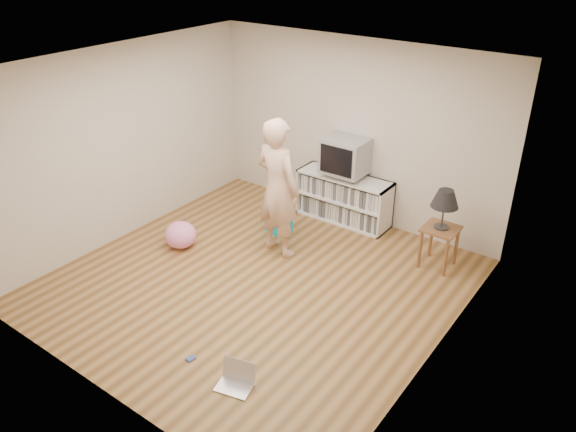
% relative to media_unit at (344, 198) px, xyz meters
% --- Properties ---
extents(ground, '(4.50, 4.50, 0.00)m').
position_rel_media_unit_xyz_m(ground, '(-0.00, -2.04, -0.35)').
color(ground, brown).
rests_on(ground, ground).
extents(walls, '(4.52, 4.52, 2.60)m').
position_rel_media_unit_xyz_m(walls, '(-0.00, -2.04, 0.95)').
color(walls, beige).
rests_on(walls, ground).
extents(ceiling, '(4.50, 4.50, 0.01)m').
position_rel_media_unit_xyz_m(ceiling, '(-0.00, -2.04, 2.25)').
color(ceiling, white).
rests_on(ceiling, walls).
extents(media_unit, '(1.40, 0.45, 0.70)m').
position_rel_media_unit_xyz_m(media_unit, '(0.00, 0.00, 0.00)').
color(media_unit, white).
rests_on(media_unit, ground).
extents(dvd_deck, '(0.45, 0.35, 0.07)m').
position_rel_media_unit_xyz_m(dvd_deck, '(0.00, -0.02, 0.39)').
color(dvd_deck, gray).
rests_on(dvd_deck, media_unit).
extents(crt_tv, '(0.60, 0.53, 0.50)m').
position_rel_media_unit_xyz_m(crt_tv, '(0.00, -0.02, 0.67)').
color(crt_tv, '#959599').
rests_on(crt_tv, dvd_deck).
extents(side_table, '(0.42, 0.42, 0.55)m').
position_rel_media_unit_xyz_m(side_table, '(1.62, -0.39, 0.07)').
color(side_table, brown).
rests_on(side_table, ground).
extents(table_lamp, '(0.34, 0.34, 0.52)m').
position_rel_media_unit_xyz_m(table_lamp, '(1.62, -0.39, 0.59)').
color(table_lamp, '#333333').
rests_on(table_lamp, side_table).
extents(person, '(0.73, 0.53, 1.85)m').
position_rel_media_unit_xyz_m(person, '(-0.24, -1.29, 0.57)').
color(person, beige).
rests_on(person, ground).
extents(laptop, '(0.39, 0.34, 0.23)m').
position_rel_media_unit_xyz_m(laptop, '(0.92, -3.48, -0.29)').
color(laptop, silver).
rests_on(laptop, ground).
extents(playing_cards, '(0.08, 0.10, 0.02)m').
position_rel_media_unit_xyz_m(playing_cards, '(0.32, -3.50, -0.34)').
color(playing_cards, '#3E53A6').
rests_on(playing_cards, ground).
extents(plush_blue, '(0.37, 0.33, 0.39)m').
position_rel_media_unit_xyz_m(plush_blue, '(-0.57, -0.86, -0.19)').
color(plush_blue, '#0BBFFC').
rests_on(plush_blue, ground).
extents(plush_pink, '(0.48, 0.48, 0.36)m').
position_rel_media_unit_xyz_m(plush_pink, '(-1.36, -1.98, -0.17)').
color(plush_pink, pink).
rests_on(plush_pink, ground).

